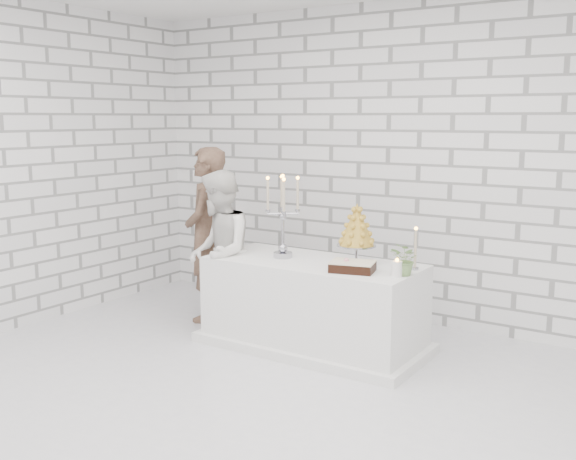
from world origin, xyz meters
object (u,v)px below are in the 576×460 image
object	(u,v)px
cake_table	(313,304)
bride	(219,253)
groom	(206,234)
candelabra	(283,216)
croquembouche	(357,234)

from	to	relation	value
cake_table	bride	size ratio (longest dim) A/B	1.22
groom	candelabra	bearing A→B (deg)	53.07
groom	bride	size ratio (longest dim) A/B	1.12
candelabra	croquembouche	xyz separation A→B (m)	(0.63, 0.14, -0.11)
cake_table	bride	distance (m)	0.98
bride	cake_table	bearing A→B (deg)	63.47
candelabra	groom	bearing A→B (deg)	170.47
cake_table	groom	world-z (taller)	groom
cake_table	groom	xyz separation A→B (m)	(-1.28, 0.15, 0.46)
candelabra	bride	bearing A→B (deg)	-169.99
candelabra	croquembouche	world-z (taller)	candelabra
cake_table	groom	distance (m)	1.37
cake_table	groom	bearing A→B (deg)	173.49
cake_table	croquembouche	world-z (taller)	croquembouche
bride	groom	bearing A→B (deg)	-160.58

